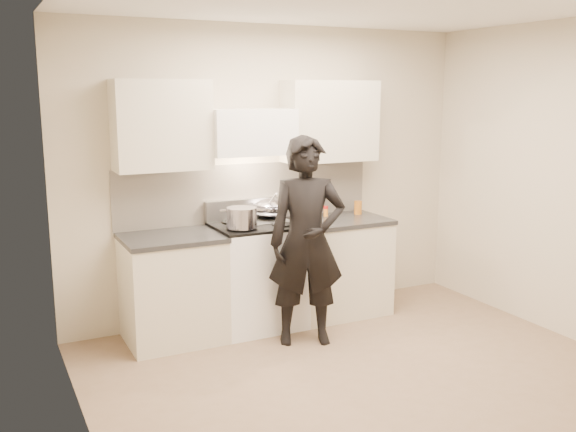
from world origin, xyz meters
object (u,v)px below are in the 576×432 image
(counter_right, at_px, (336,266))
(person, at_px, (307,241))
(wok, at_px, (270,208))
(utensil_crock, at_px, (306,208))
(stove, at_px, (257,275))

(counter_right, distance_m, person, 0.91)
(counter_right, xyz_separation_m, wok, (-0.63, 0.14, 0.59))
(counter_right, distance_m, wok, 0.87)
(utensil_crock, xyz_separation_m, person, (-0.37, -0.71, -0.14))
(utensil_crock, distance_m, person, 0.82)
(stove, height_order, wok, wok)
(wok, bearing_deg, counter_right, -12.91)
(counter_right, relative_size, person, 0.53)
(stove, xyz_separation_m, counter_right, (0.83, 0.00, -0.01))
(utensil_crock, height_order, person, person)
(stove, bearing_deg, wok, 35.91)
(wok, bearing_deg, utensil_crock, 4.95)
(stove, relative_size, utensil_crock, 3.06)
(stove, height_order, utensil_crock, utensil_crock)
(stove, bearing_deg, counter_right, 0.00)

